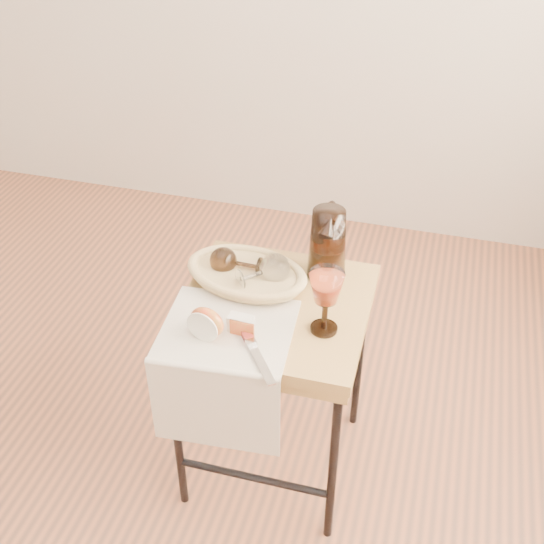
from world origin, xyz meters
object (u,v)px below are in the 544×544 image
(side_table, at_px, (274,388))
(goblet_lying_b, at_px, (260,273))
(bread_basket, at_px, (247,276))
(wine_goblet, at_px, (325,302))
(tea_towel, at_px, (227,330))
(pitcher, at_px, (328,243))
(goblet_lying_a, at_px, (239,263))
(apple_half, at_px, (207,322))
(table_knife, at_px, (252,345))

(side_table, xyz_separation_m, goblet_lying_b, (-0.05, 0.05, 0.37))
(side_table, relative_size, bread_basket, 2.08)
(wine_goblet, bearing_deg, goblet_lying_b, 149.64)
(tea_towel, height_order, pitcher, pitcher)
(pitcher, xyz_separation_m, wine_goblet, (0.04, -0.23, -0.01))
(bread_basket, relative_size, goblet_lying_a, 2.45)
(goblet_lying_b, xyz_separation_m, wine_goblet, (0.20, -0.12, 0.04))
(tea_towel, distance_m, apple_half, 0.07)
(apple_half, bearing_deg, tea_towel, 52.31)
(side_table, xyz_separation_m, goblet_lying_a, (-0.12, 0.08, 0.37))
(bread_basket, xyz_separation_m, goblet_lying_a, (-0.03, 0.01, 0.03))
(tea_towel, distance_m, table_knife, 0.10)
(tea_towel, height_order, table_knife, table_knife)
(goblet_lying_b, bearing_deg, pitcher, -7.15)
(bread_basket, relative_size, goblet_lying_b, 2.23)
(goblet_lying_b, height_order, wine_goblet, wine_goblet)
(goblet_lying_a, bearing_deg, apple_half, 91.60)
(goblet_lying_b, xyz_separation_m, apple_half, (-0.07, -0.22, -0.01))
(goblet_lying_a, xyz_separation_m, table_knife, (0.12, -0.27, -0.03))
(side_table, relative_size, goblet_lying_b, 4.65)
(wine_goblet, xyz_separation_m, table_knife, (-0.15, -0.12, -0.07))
(tea_towel, relative_size, apple_half, 3.59)
(apple_half, bearing_deg, side_table, 64.42)
(goblet_lying_b, bearing_deg, wine_goblet, -73.78)
(bread_basket, height_order, wine_goblet, wine_goblet)
(goblet_lying_b, xyz_separation_m, pitcher, (0.16, 0.12, 0.05))
(goblet_lying_a, relative_size, table_knife, 0.50)
(pitcher, distance_m, table_knife, 0.38)
(goblet_lying_a, height_order, wine_goblet, wine_goblet)
(pitcher, bearing_deg, goblet_lying_b, -133.26)
(pitcher, bearing_deg, goblet_lying_a, -149.29)
(tea_towel, bearing_deg, wine_goblet, 12.17)
(goblet_lying_a, bearing_deg, wine_goblet, 152.95)
(tea_towel, height_order, goblet_lying_b, goblet_lying_b)
(wine_goblet, bearing_deg, apple_half, -159.10)
(wine_goblet, xyz_separation_m, apple_half, (-0.27, -0.10, -0.04))
(wine_goblet, bearing_deg, goblet_lying_a, 151.32)
(apple_half, distance_m, table_knife, 0.13)
(goblet_lying_a, relative_size, pitcher, 0.51)
(side_table, distance_m, goblet_lying_a, 0.40)
(goblet_lying_a, relative_size, apple_half, 1.35)
(side_table, bearing_deg, wine_goblet, -23.72)
(side_table, bearing_deg, pitcher, 58.18)
(bread_basket, height_order, pitcher, pitcher)
(goblet_lying_a, distance_m, wine_goblet, 0.32)
(side_table, relative_size, tea_towel, 1.92)
(goblet_lying_a, distance_m, pitcher, 0.25)
(tea_towel, relative_size, goblet_lying_a, 2.65)
(bread_basket, relative_size, apple_half, 3.31)
(bread_basket, distance_m, table_knife, 0.27)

